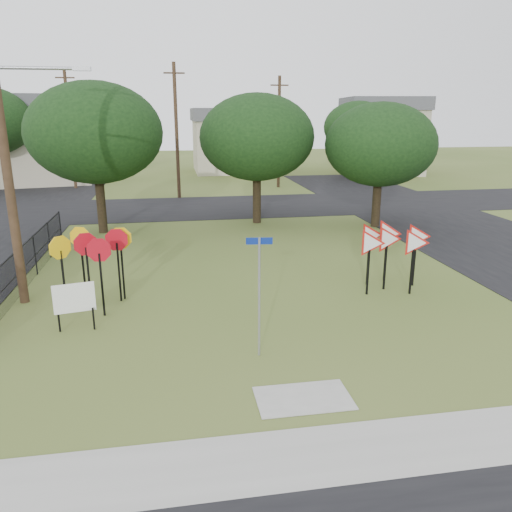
{
  "coord_description": "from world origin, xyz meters",
  "views": [
    {
      "loc": [
        -2.54,
        -11.35,
        5.8
      ],
      "look_at": [
        -0.09,
        3.0,
        1.6
      ],
      "focal_mm": 35.0,
      "sensor_mm": 36.0,
      "label": 1
    }
  ],
  "objects": [
    {
      "name": "street_right",
      "position": [
        12.0,
        10.0,
        0.01
      ],
      "size": [
        8.0,
        50.0,
        0.02
      ],
      "primitive_type": "cube",
      "color": "black",
      "rests_on": "ground"
    },
    {
      "name": "house_left",
      "position": [
        -14.0,
        34.0,
        3.65
      ],
      "size": [
        10.58,
        8.88,
        7.2
      ],
      "color": "#B8AF94",
      "rests_on": "ground"
    },
    {
      "name": "far_pole_a",
      "position": [
        -2.0,
        24.0,
        4.6
      ],
      "size": [
        1.4,
        0.24,
        9.0
      ],
      "color": "#453120",
      "rests_on": "ground"
    },
    {
      "name": "house_right",
      "position": [
        18.0,
        36.0,
        3.65
      ],
      "size": [
        8.3,
        8.3,
        7.2
      ],
      "color": "#B8AF94",
      "rests_on": "ground"
    },
    {
      "name": "street_name_sign",
      "position": [
        -0.58,
        -0.3,
        1.72
      ],
      "size": [
        0.62,
        0.09,
        3.01
      ],
      "color": "#989AA0",
      "rests_on": "ground"
    },
    {
      "name": "house_mid",
      "position": [
        4.0,
        40.0,
        3.15
      ],
      "size": [
        8.4,
        8.4,
        6.2
      ],
      "color": "#B8AF94",
      "rests_on": "ground"
    },
    {
      "name": "tree_far_right",
      "position": [
        14.0,
        32.0,
        4.54
      ],
      "size": [
        6.0,
        6.0,
        6.8
      ],
      "color": "black",
      "rests_on": "ground"
    },
    {
      "name": "stop_sign_cluster",
      "position": [
        -4.92,
        3.84,
        1.77
      ],
      "size": [
        2.27,
        1.81,
        2.38
      ],
      "color": "black",
      "rests_on": "ground"
    },
    {
      "name": "far_pole_c",
      "position": [
        -10.0,
        30.0,
        4.6
      ],
      "size": [
        1.4,
        0.24,
        9.0
      ],
      "color": "#453120",
      "rests_on": "ground"
    },
    {
      "name": "sidewalk",
      "position": [
        0.0,
        -4.2,
        0.01
      ],
      "size": [
        30.0,
        1.6,
        0.02
      ],
      "primitive_type": "cube",
      "color": "#989790",
      "rests_on": "ground"
    },
    {
      "name": "yield_sign_cluster",
      "position": [
        4.62,
        3.82,
        1.66
      ],
      "size": [
        2.87,
        1.84,
        2.25
      ],
      "color": "black",
      "rests_on": "ground"
    },
    {
      "name": "tree_near_right",
      "position": [
        8.0,
        13.0,
        4.22
      ],
      "size": [
        5.6,
        5.6,
        6.33
      ],
      "color": "black",
      "rests_on": "ground"
    },
    {
      "name": "utility_pole_main",
      "position": [
        -7.24,
        4.5,
        5.21
      ],
      "size": [
        3.55,
        0.33,
        10.0
      ],
      "color": "#453120",
      "rests_on": "ground"
    },
    {
      "name": "fence_run",
      "position": [
        -7.6,
        6.25,
        0.78
      ],
      "size": [
        0.05,
        11.55,
        1.5
      ],
      "color": "black",
      "rests_on": "ground"
    },
    {
      "name": "tree_near_mid",
      "position": [
        2.0,
        15.0,
        4.54
      ],
      "size": [
        6.0,
        6.0,
        6.8
      ],
      "color": "black",
      "rests_on": "ground"
    },
    {
      "name": "far_pole_b",
      "position": [
        6.0,
        28.0,
        4.35
      ],
      "size": [
        1.4,
        0.24,
        8.5
      ],
      "color": "#453120",
      "rests_on": "ground"
    },
    {
      "name": "street_far",
      "position": [
        0.0,
        20.0,
        0.01
      ],
      "size": [
        60.0,
        8.0,
        0.02
      ],
      "primitive_type": "cube",
      "color": "black",
      "rests_on": "ground"
    },
    {
      "name": "curb_pad",
      "position": [
        0.0,
        -2.4,
        0.01
      ],
      "size": [
        2.0,
        1.2,
        0.02
      ],
      "primitive_type": "cube",
      "color": "#989790",
      "rests_on": "ground"
    },
    {
      "name": "planting_strip",
      "position": [
        0.0,
        -5.4,
        0.01
      ],
      "size": [
        30.0,
        0.8,
        0.02
      ],
      "primitive_type": "cube",
      "color": "#455921",
      "rests_on": "ground"
    },
    {
      "name": "info_board",
      "position": [
        -5.28,
        1.97,
        0.91
      ],
      "size": [
        1.08,
        0.26,
        1.37
      ],
      "color": "black",
      "rests_on": "ground"
    },
    {
      "name": "tree_near_left",
      "position": [
        -6.0,
        14.0,
        4.86
      ],
      "size": [
        6.4,
        6.4,
        7.27
      ],
      "color": "black",
      "rests_on": "ground"
    },
    {
      "name": "ground",
      "position": [
        0.0,
        0.0,
        0.0
      ],
      "size": [
        140.0,
        140.0,
        0.0
      ],
      "primitive_type": "plane",
      "color": "#455921"
    }
  ]
}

